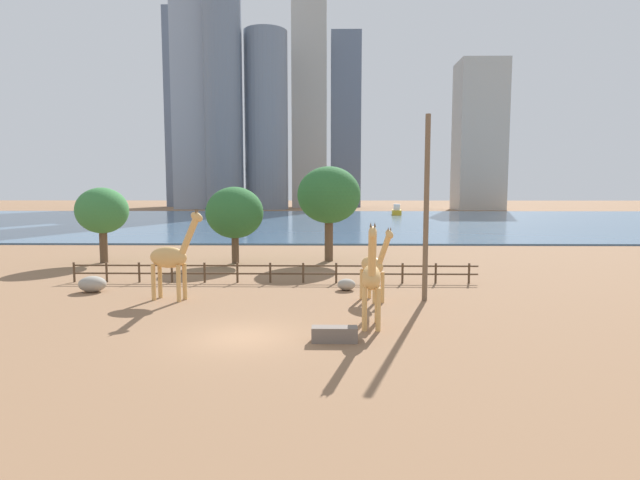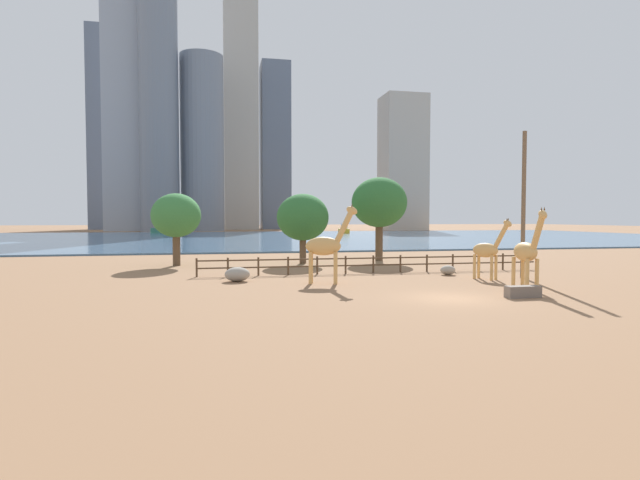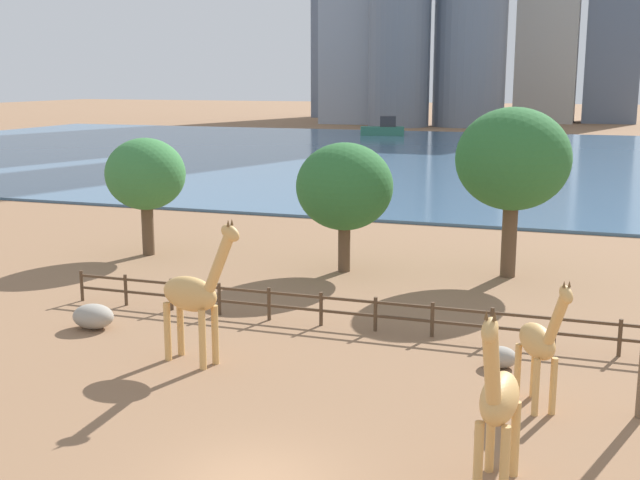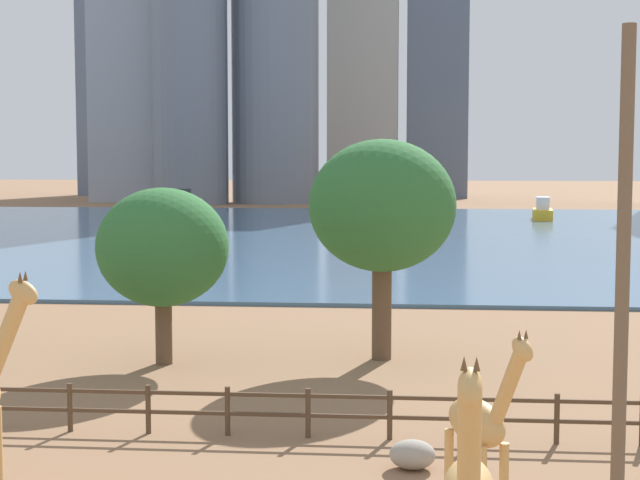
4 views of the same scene
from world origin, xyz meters
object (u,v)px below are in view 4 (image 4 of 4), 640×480
at_px(utility_pole, 623,276).
at_px(boat_sailboat, 176,205).
at_px(tree_left_large, 382,207).
at_px(tree_center_broad, 163,248).
at_px(boulder_near_fence, 412,455).
at_px(giraffe_companion, 481,424).
at_px(boat_ferry, 543,212).

xyz_separation_m(utility_pole, boat_sailboat, (-33.18, 101.20, -3.73)).
xyz_separation_m(utility_pole, tree_left_large, (-5.16, 15.12, 0.56)).
xyz_separation_m(utility_pole, tree_center_broad, (-12.78, 13.64, -0.83)).
bearing_deg(boat_sailboat, boulder_near_fence, 93.49).
height_order(giraffe_companion, utility_pole, utility_pole).
xyz_separation_m(giraffe_companion, tree_left_large, (-2.38, 15.41, 3.56)).
distance_m(giraffe_companion, tree_left_large, 16.00).
bearing_deg(boat_ferry, tree_left_large, 174.04).
bearing_deg(boat_sailboat, giraffe_companion, 93.72).
height_order(boat_ferry, boat_sailboat, boat_sailboat).
bearing_deg(boulder_near_fence, tree_center_broad, 128.43).
bearing_deg(tree_left_large, boulder_near_fence, -85.21).
relative_size(giraffe_companion, boat_ferry, 0.68).
bearing_deg(boat_ferry, tree_center_broad, 169.00).
bearing_deg(boat_ferry, boat_sailboat, 83.50).
relative_size(giraffe_companion, utility_pole, 0.41).
bearing_deg(boat_sailboat, tree_center_broad, 90.16).
relative_size(giraffe_companion, tree_center_broad, 0.66).
bearing_deg(boat_sailboat, tree_left_large, 95.08).
xyz_separation_m(giraffe_companion, tree_center_broad, (-10.00, 13.93, 2.17)).
bearing_deg(tree_left_large, utility_pole, -71.18).
relative_size(giraffe_companion, tree_left_large, 0.52).
relative_size(utility_pole, tree_center_broad, 1.59).
bearing_deg(boulder_near_fence, utility_pole, -33.47).
height_order(boulder_near_fence, boat_sailboat, boat_sailboat).
bearing_deg(boat_ferry, utility_pole, 179.13).
relative_size(boulder_near_fence, boat_sailboat, 0.15).
height_order(utility_pole, tree_center_broad, utility_pole).
height_order(utility_pole, boulder_near_fence, utility_pole).
bearing_deg(boulder_near_fence, boat_ferry, 80.38).
bearing_deg(boat_ferry, boulder_near_fence, 176.32).
xyz_separation_m(giraffe_companion, boat_sailboat, (-30.40, 101.49, -0.73)).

